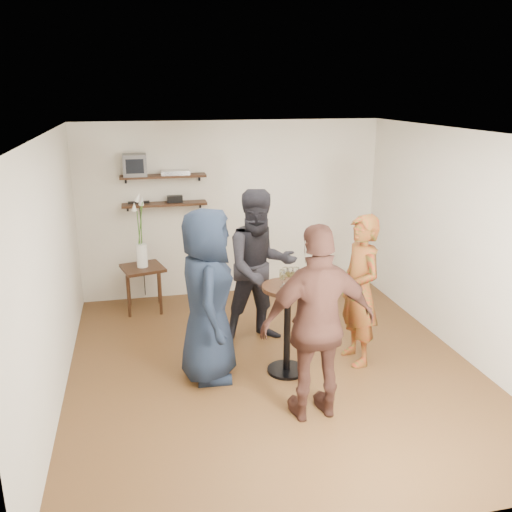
{
  "coord_description": "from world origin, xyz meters",
  "views": [
    {
      "loc": [
        -1.39,
        -5.34,
        3.02
      ],
      "look_at": [
        -0.1,
        0.4,
        1.21
      ],
      "focal_mm": 38.0,
      "sensor_mm": 36.0,
      "label": 1
    }
  ],
  "objects_px": {
    "dvd_deck": "(175,172)",
    "drinks_table": "(287,317)",
    "radio": "(175,199)",
    "side_table": "(143,274)",
    "person_plaid": "(360,290)",
    "person_navy": "(207,296)",
    "crt_monitor": "(135,165)",
    "person_brown": "(318,324)",
    "person_dark": "(260,267)"
  },
  "relations": [
    {
      "from": "dvd_deck",
      "to": "drinks_table",
      "type": "relative_size",
      "value": 0.39
    },
    {
      "from": "radio",
      "to": "side_table",
      "type": "distance_m",
      "value": 1.16
    },
    {
      "from": "side_table",
      "to": "person_plaid",
      "type": "bearing_deg",
      "value": -41.53
    },
    {
      "from": "side_table",
      "to": "person_navy",
      "type": "relative_size",
      "value": 0.35
    },
    {
      "from": "crt_monitor",
      "to": "radio",
      "type": "relative_size",
      "value": 1.45
    },
    {
      "from": "person_plaid",
      "to": "person_brown",
      "type": "distance_m",
      "value": 1.24
    },
    {
      "from": "side_table",
      "to": "person_plaid",
      "type": "relative_size",
      "value": 0.38
    },
    {
      "from": "dvd_deck",
      "to": "person_navy",
      "type": "xyz_separation_m",
      "value": [
        0.1,
        -2.42,
        -0.96
      ]
    },
    {
      "from": "crt_monitor",
      "to": "dvd_deck",
      "type": "bearing_deg",
      "value": 0.0
    },
    {
      "from": "crt_monitor",
      "to": "person_plaid",
      "type": "relative_size",
      "value": 0.18
    },
    {
      "from": "crt_monitor",
      "to": "person_plaid",
      "type": "distance_m",
      "value": 3.58
    },
    {
      "from": "person_dark",
      "to": "dvd_deck",
      "type": "bearing_deg",
      "value": 110.21
    },
    {
      "from": "dvd_deck",
      "to": "person_brown",
      "type": "height_order",
      "value": "dvd_deck"
    },
    {
      "from": "person_plaid",
      "to": "person_brown",
      "type": "bearing_deg",
      "value": -45.93
    },
    {
      "from": "crt_monitor",
      "to": "radio",
      "type": "xyz_separation_m",
      "value": [
        0.53,
        0.0,
        -0.5
      ]
    },
    {
      "from": "person_navy",
      "to": "crt_monitor",
      "type": "bearing_deg",
      "value": 21.0
    },
    {
      "from": "person_navy",
      "to": "person_dark",
      "type": "bearing_deg",
      "value": -38.52
    },
    {
      "from": "side_table",
      "to": "person_brown",
      "type": "height_order",
      "value": "person_brown"
    },
    {
      "from": "radio",
      "to": "drinks_table",
      "type": "xyz_separation_m",
      "value": [
        0.98,
        -2.51,
        -0.86
      ]
    },
    {
      "from": "crt_monitor",
      "to": "drinks_table",
      "type": "relative_size",
      "value": 0.31
    },
    {
      "from": "radio",
      "to": "person_navy",
      "type": "height_order",
      "value": "person_navy"
    },
    {
      "from": "radio",
      "to": "person_navy",
      "type": "distance_m",
      "value": 2.49
    },
    {
      "from": "drinks_table",
      "to": "person_plaid",
      "type": "relative_size",
      "value": 0.59
    },
    {
      "from": "drinks_table",
      "to": "crt_monitor",
      "type": "bearing_deg",
      "value": 121.04
    },
    {
      "from": "drinks_table",
      "to": "person_dark",
      "type": "distance_m",
      "value": 0.91
    },
    {
      "from": "crt_monitor",
      "to": "person_plaid",
      "type": "xyz_separation_m",
      "value": [
        2.37,
        -2.43,
        -1.15
      ]
    },
    {
      "from": "person_plaid",
      "to": "person_navy",
      "type": "bearing_deg",
      "value": -95.46
    },
    {
      "from": "dvd_deck",
      "to": "person_navy",
      "type": "distance_m",
      "value": 2.6
    },
    {
      "from": "side_table",
      "to": "person_brown",
      "type": "bearing_deg",
      "value": -62.95
    },
    {
      "from": "drinks_table",
      "to": "side_table",
      "type": "bearing_deg",
      "value": 124.69
    },
    {
      "from": "side_table",
      "to": "person_dark",
      "type": "height_order",
      "value": "person_dark"
    },
    {
      "from": "side_table",
      "to": "person_dark",
      "type": "distance_m",
      "value": 1.95
    },
    {
      "from": "radio",
      "to": "drinks_table",
      "type": "bearing_deg",
      "value": -68.67
    },
    {
      "from": "person_brown",
      "to": "radio",
      "type": "bearing_deg",
      "value": -76.21
    },
    {
      "from": "radio",
      "to": "drinks_table",
      "type": "distance_m",
      "value": 2.83
    },
    {
      "from": "side_table",
      "to": "drinks_table",
      "type": "bearing_deg",
      "value": -55.31
    },
    {
      "from": "drinks_table",
      "to": "person_dark",
      "type": "height_order",
      "value": "person_dark"
    },
    {
      "from": "person_navy",
      "to": "person_brown",
      "type": "distance_m",
      "value": 1.31
    },
    {
      "from": "crt_monitor",
      "to": "dvd_deck",
      "type": "relative_size",
      "value": 0.8
    },
    {
      "from": "person_dark",
      "to": "drinks_table",
      "type": "bearing_deg",
      "value": -90.0
    },
    {
      "from": "radio",
      "to": "drinks_table",
      "type": "relative_size",
      "value": 0.22
    },
    {
      "from": "dvd_deck",
      "to": "person_dark",
      "type": "distance_m",
      "value": 2.09
    },
    {
      "from": "crt_monitor",
      "to": "radio",
      "type": "distance_m",
      "value": 0.73
    },
    {
      "from": "person_dark",
      "to": "person_navy",
      "type": "relative_size",
      "value": 1.01
    },
    {
      "from": "person_dark",
      "to": "side_table",
      "type": "bearing_deg",
      "value": 129.72
    },
    {
      "from": "crt_monitor",
      "to": "person_navy",
      "type": "distance_m",
      "value": 2.73
    },
    {
      "from": "side_table",
      "to": "person_navy",
      "type": "bearing_deg",
      "value": -72.9
    },
    {
      "from": "side_table",
      "to": "person_plaid",
      "type": "distance_m",
      "value": 3.15
    },
    {
      "from": "side_table",
      "to": "dvd_deck",
      "type": "bearing_deg",
      "value": 33.37
    },
    {
      "from": "crt_monitor",
      "to": "side_table",
      "type": "relative_size",
      "value": 0.49
    }
  ]
}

